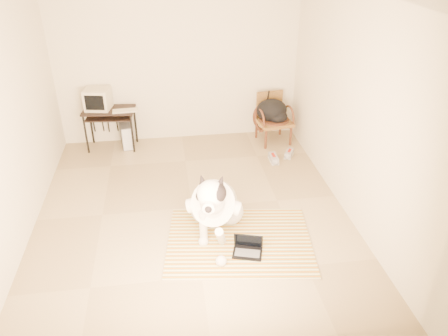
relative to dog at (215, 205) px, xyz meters
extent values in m
plane|color=tan|center=(-0.25, 0.56, -0.40)|extent=(4.50, 4.50, 0.00)
plane|color=beige|center=(-0.25, 2.81, 0.95)|extent=(4.50, 0.00, 4.50)
plane|color=beige|center=(-0.25, -1.69, 0.95)|extent=(4.50, 0.00, 4.50)
plane|color=beige|center=(-2.25, 0.56, 0.95)|extent=(0.00, 4.50, 4.50)
plane|color=beige|center=(1.75, 0.56, 0.95)|extent=(0.00, 4.50, 4.50)
cube|color=#B86613|center=(0.19, -0.75, -0.39)|extent=(1.72, 0.48, 0.02)
cube|color=#337F34|center=(0.22, -0.49, -0.39)|extent=(1.72, 0.48, 0.02)
cube|color=#56326C|center=(0.26, -0.24, -0.39)|extent=(1.72, 0.48, 0.02)
cube|color=yellow|center=(0.29, 0.02, -0.39)|extent=(1.72, 0.48, 0.02)
cube|color=#C7B892|center=(0.33, 0.28, -0.39)|extent=(1.72, 0.48, 0.02)
sphere|color=silver|center=(-0.11, 0.24, -0.23)|extent=(0.34, 0.34, 0.34)
sphere|color=silver|center=(0.21, 0.16, -0.23)|extent=(0.34, 0.34, 0.34)
ellipsoid|color=silver|center=(0.04, 0.19, -0.20)|extent=(0.42, 0.38, 0.34)
ellipsoid|color=silver|center=(0.00, -0.01, 0.03)|extent=(0.60, 0.86, 0.74)
cylinder|color=white|center=(0.00, 0.00, 0.03)|extent=(0.65, 0.76, 0.67)
sphere|color=silver|center=(-0.06, -0.22, 0.20)|extent=(0.29, 0.29, 0.29)
sphere|color=silver|center=(-0.08, -0.33, 0.37)|extent=(0.31, 0.31, 0.31)
ellipsoid|color=black|center=(-0.04, -0.34, 0.39)|extent=(0.24, 0.27, 0.23)
cylinder|color=silver|center=(-0.12, -0.46, 0.33)|extent=(0.17, 0.19, 0.13)
sphere|color=black|center=(-0.14, -0.55, 0.33)|extent=(0.08, 0.08, 0.08)
cone|color=black|center=(-0.17, -0.24, 0.50)|extent=(0.16, 0.18, 0.20)
cone|color=black|center=(0.03, -0.29, 0.50)|extent=(0.16, 0.17, 0.20)
torus|color=white|center=(-0.06, -0.24, 0.25)|extent=(0.30, 0.21, 0.25)
cylinder|color=silver|center=(-0.17, -0.21, -0.15)|extent=(0.12, 0.16, 0.47)
cylinder|color=silver|center=(0.01, -0.39, -0.17)|extent=(0.19, 0.43, 0.48)
sphere|color=silver|center=(-0.17, -0.24, -0.34)|extent=(0.12, 0.12, 0.12)
sphere|color=silver|center=(-0.01, -0.61, -0.34)|extent=(0.13, 0.13, 0.13)
cone|color=black|center=(0.10, 0.49, -0.34)|extent=(0.12, 0.47, 0.12)
cube|color=black|center=(0.31, -0.49, -0.37)|extent=(0.38, 0.32, 0.02)
cube|color=#535356|center=(0.31, -0.49, -0.36)|extent=(0.31, 0.21, 0.00)
cube|color=black|center=(0.33, -0.41, -0.25)|extent=(0.34, 0.17, 0.22)
cube|color=black|center=(0.33, -0.41, -0.25)|extent=(0.30, 0.15, 0.19)
cube|color=black|center=(-1.42, 2.55, 0.27)|extent=(0.86, 0.54, 0.03)
cube|color=black|center=(-1.42, 2.51, 0.17)|extent=(0.76, 0.44, 0.02)
cylinder|color=black|center=(-1.81, 2.40, -0.07)|extent=(0.03, 0.03, 0.66)
cylinder|color=black|center=(-1.77, 2.78, -0.07)|extent=(0.03, 0.03, 0.66)
cylinder|color=black|center=(-1.06, 2.32, -0.07)|extent=(0.03, 0.03, 0.66)
cylinder|color=black|center=(-1.03, 2.70, -0.07)|extent=(0.03, 0.03, 0.66)
cube|color=beige|center=(-1.57, 2.60, 0.46)|extent=(0.44, 0.43, 0.34)
cube|color=black|center=(-1.60, 2.43, 0.46)|extent=(0.30, 0.07, 0.24)
cube|color=beige|center=(-1.15, 2.42, 0.30)|extent=(0.41, 0.17, 0.03)
cube|color=#535356|center=(-1.19, 2.58, -0.20)|extent=(0.25, 0.44, 0.40)
cube|color=silver|center=(-1.15, 2.37, -0.20)|extent=(0.17, 0.04, 0.38)
cube|color=olive|center=(1.31, 2.39, -0.03)|extent=(0.62, 0.60, 0.06)
cylinder|color=#3C1D10|center=(1.31, 2.39, 0.01)|extent=(0.51, 0.51, 0.04)
cube|color=olive|center=(1.28, 2.63, 0.22)|extent=(0.47, 0.10, 0.41)
cylinder|color=#3C1D10|center=(1.12, 2.13, -0.23)|extent=(0.04, 0.04, 0.34)
cylinder|color=#3C1D10|center=(1.06, 2.58, -0.23)|extent=(0.04, 0.04, 0.34)
cylinder|color=#3C1D10|center=(1.57, 2.20, -0.23)|extent=(0.04, 0.04, 0.34)
cylinder|color=#3C1D10|center=(1.50, 2.64, -0.23)|extent=(0.04, 0.04, 0.34)
ellipsoid|color=black|center=(1.27, 2.41, 0.17)|extent=(0.52, 0.43, 0.38)
ellipsoid|color=black|center=(1.36, 2.30, 0.10)|extent=(0.32, 0.26, 0.22)
cube|color=silver|center=(1.15, 1.68, -0.38)|extent=(0.12, 0.29, 0.03)
cube|color=gray|center=(1.15, 1.68, -0.34)|extent=(0.11, 0.28, 0.09)
cube|color=#A02115|center=(1.15, 1.68, -0.30)|extent=(0.05, 0.15, 0.02)
cube|color=silver|center=(1.44, 1.81, -0.39)|extent=(0.22, 0.29, 0.03)
cube|color=gray|center=(1.44, 1.81, -0.35)|extent=(0.22, 0.28, 0.09)
cube|color=#A02115|center=(1.44, 1.81, -0.31)|extent=(0.10, 0.14, 0.02)
camera|label=1|loc=(-0.51, -4.28, 2.94)|focal=35.00mm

